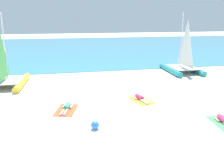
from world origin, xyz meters
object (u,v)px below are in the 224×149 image
Objects in this scene: towel_middle at (141,100)px; sunbather_left at (66,108)px; towel_left at (66,110)px; sunbather_middle at (141,98)px; sunbather_right at (224,121)px; beach_ball at (95,125)px; sailboat_teal at (182,64)px; sailboat_yellow at (6,76)px.

sunbather_left is at bearing -172.99° from towel_middle.
sunbather_middle is at bearing 8.55° from towel_left.
towel_left is 1.00× the size of towel_middle.
towel_middle is 1.21× the size of sunbather_right.
sunbather_left is at bearing 163.00° from sunbather_right.
sunbather_right is at bearing -23.26° from towel_left.
sunbather_left is 3.82× the size of beach_ball.
sailboat_teal is 11.25m from sunbather_right.
sunbather_left is 8.46m from sunbather_right.
sailboat_teal is 9.34m from towel_middle.
sailboat_teal is 3.65× the size of sunbather_right.
towel_left is at bearing -49.80° from sailboat_yellow.
sunbather_right is at bearing -52.78° from towel_middle.
sailboat_teal is at bearing 45.38° from beach_ball.
beach_ball is at bearing -179.56° from sunbather_right.
beach_ball is at bearing -149.85° from sunbather_middle.
sunbather_left is at bearing 115.86° from beach_ball.
sunbather_middle is at bearing -26.26° from sailboat_yellow.
sunbather_middle is (9.15, -5.02, -0.70)m from sailboat_yellow.
sailboat_yellow reaches higher than sunbather_middle.
sunbather_middle reaches higher than towel_left.
towel_middle is at bearing 43.80° from beach_ball.
towel_left is 1.21× the size of sunbather_right.
beach_ball is (5.75, -8.36, -0.63)m from sailboat_yellow.
sailboat_teal is at bearing 8.44° from sailboat_yellow.
sailboat_yellow is at bearing -172.40° from sailboat_teal.
sunbather_middle reaches higher than towel_middle.
sunbather_left is 1.00× the size of sunbather_middle.
sunbather_right is at bearing -34.14° from sailboat_yellow.
sunbather_right is at bearing -106.03° from sailboat_teal.
towel_middle is (-6.44, -6.71, -0.85)m from sailboat_teal.
towel_middle is (4.72, 0.58, -0.13)m from sunbather_left.
beach_ball is at bearing -63.29° from towel_left.
beach_ball is (1.32, -2.63, 0.20)m from towel_left.
sailboat_teal is at bearing 48.14° from sunbather_left.
beach_ball is (-9.85, -9.98, -0.65)m from sailboat_teal.
towel_left is 4.78m from sunbather_middle.
sailboat_teal is 9.29m from sunbather_middle.
sailboat_teal reaches higher than towel_left.
towel_left is 8.45m from sunbather_right.
sailboat_yellow is at bearing 124.53° from beach_ball.
sailboat_teal is at bearing 79.00° from sunbather_right.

